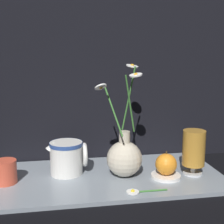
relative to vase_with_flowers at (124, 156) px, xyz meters
The scene contains 10 objects.
ground_plane 0.09m from the vase_with_flowers, 166.07° to the left, with size 6.00×6.00×0.00m, color black.
shelf 0.09m from the vase_with_flowers, 166.07° to the left, with size 0.73×0.36×0.01m.
backdrop_wall 0.52m from the vase_with_flowers, 104.45° to the left, with size 1.23×0.02×1.10m.
vase_with_flowers is the anchor object (origin of this frame).
yellow_mug 0.37m from the vase_with_flowers, behind, with size 0.08×0.07×0.07m.
ceramic_pitcher 0.18m from the vase_with_flowers, 163.97° to the left, with size 0.13×0.11×0.12m.
tea_glass 0.22m from the vase_with_flowers, ahead, with size 0.07×0.07×0.14m.
saucer_plate 0.14m from the vase_with_flowers, 15.94° to the right, with size 0.09×0.09×0.01m.
orange_fruit 0.13m from the vase_with_flowers, 15.94° to the right, with size 0.07×0.07×0.07m.
loose_daisy 0.14m from the vase_with_flowers, 84.97° to the right, with size 0.12×0.04×0.01m.
Camera 1 is at (-0.15, -0.93, 0.39)m, focal length 50.00 mm.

